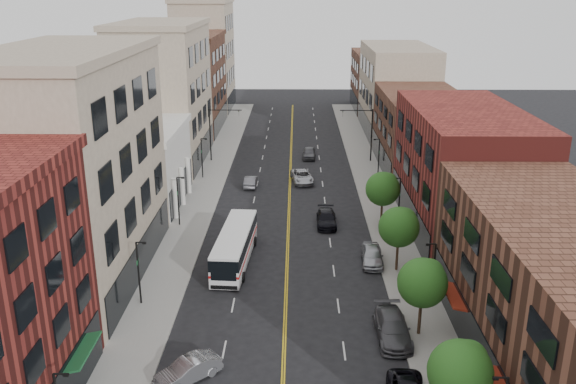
{
  "coord_description": "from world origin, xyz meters",
  "views": [
    {
      "loc": [
        0.75,
        -32.98,
        23.02
      ],
      "look_at": [
        0.01,
        20.1,
        5.0
      ],
      "focal_mm": 38.0,
      "sensor_mm": 36.0,
      "label": 1
    }
  ],
  "objects_px": {
    "car_lane_b": "(302,176)",
    "car_parked_mid": "(392,328)",
    "car_angle_b": "(188,370)",
    "car_parked_far": "(372,255)",
    "city_bus": "(235,245)",
    "car_lane_c": "(309,153)",
    "car_lane_behind": "(251,181)",
    "car_lane_a": "(326,219)"
  },
  "relations": [
    {
      "from": "city_bus",
      "to": "car_parked_mid",
      "type": "bearing_deg",
      "value": -41.42
    },
    {
      "from": "city_bus",
      "to": "car_lane_a",
      "type": "distance_m",
      "value": 12.23
    },
    {
      "from": "car_parked_far",
      "to": "car_lane_a",
      "type": "bearing_deg",
      "value": 114.6
    },
    {
      "from": "car_lane_behind",
      "to": "car_lane_c",
      "type": "distance_m",
      "value": 14.85
    },
    {
      "from": "car_lane_behind",
      "to": "car_lane_b",
      "type": "bearing_deg",
      "value": -161.8
    },
    {
      "from": "car_parked_far",
      "to": "car_angle_b",
      "type": "bearing_deg",
      "value": -125.32
    },
    {
      "from": "car_lane_behind",
      "to": "car_lane_b",
      "type": "relative_size",
      "value": 0.75
    },
    {
      "from": "car_lane_a",
      "to": "car_lane_c",
      "type": "height_order",
      "value": "car_lane_c"
    },
    {
      "from": "car_parked_mid",
      "to": "car_lane_c",
      "type": "xyz_separation_m",
      "value": [
        -4.83,
        46.21,
        -0.05
      ]
    },
    {
      "from": "car_angle_b",
      "to": "car_lane_b",
      "type": "xyz_separation_m",
      "value": [
        7.31,
        39.98,
        0.02
      ]
    },
    {
      "from": "car_parked_mid",
      "to": "car_lane_behind",
      "type": "distance_m",
      "value": 35.42
    },
    {
      "from": "city_bus",
      "to": "car_lane_behind",
      "type": "relative_size",
      "value": 2.87
    },
    {
      "from": "car_angle_b",
      "to": "car_parked_far",
      "type": "distance_m",
      "value": 21.38
    },
    {
      "from": "car_lane_a",
      "to": "car_lane_c",
      "type": "bearing_deg",
      "value": 93.25
    },
    {
      "from": "car_lane_behind",
      "to": "car_lane_a",
      "type": "bearing_deg",
      "value": 126.41
    },
    {
      "from": "car_parked_mid",
      "to": "car_lane_b",
      "type": "bearing_deg",
      "value": 98.63
    },
    {
      "from": "car_lane_b",
      "to": "car_parked_mid",
      "type": "bearing_deg",
      "value": -88.28
    },
    {
      "from": "car_lane_c",
      "to": "car_lane_behind",
      "type": "bearing_deg",
      "value": -116.62
    },
    {
      "from": "city_bus",
      "to": "car_lane_b",
      "type": "height_order",
      "value": "city_bus"
    },
    {
      "from": "car_parked_far",
      "to": "car_lane_b",
      "type": "bearing_deg",
      "value": 107.13
    },
    {
      "from": "car_parked_mid",
      "to": "car_lane_c",
      "type": "distance_m",
      "value": 46.46
    },
    {
      "from": "city_bus",
      "to": "car_parked_far",
      "type": "height_order",
      "value": "city_bus"
    },
    {
      "from": "city_bus",
      "to": "car_angle_b",
      "type": "height_order",
      "value": "city_bus"
    },
    {
      "from": "car_angle_b",
      "to": "car_lane_c",
      "type": "relative_size",
      "value": 0.98
    },
    {
      "from": "car_lane_a",
      "to": "car_parked_far",
      "type": "bearing_deg",
      "value": -67.85
    },
    {
      "from": "car_angle_b",
      "to": "car_lane_c",
      "type": "bearing_deg",
      "value": 129.4
    },
    {
      "from": "car_lane_b",
      "to": "car_parked_far",
      "type": "bearing_deg",
      "value": -83.54
    },
    {
      "from": "city_bus",
      "to": "car_lane_a",
      "type": "relative_size",
      "value": 2.34
    },
    {
      "from": "city_bus",
      "to": "car_parked_mid",
      "type": "height_order",
      "value": "city_bus"
    },
    {
      "from": "car_angle_b",
      "to": "car_lane_a",
      "type": "relative_size",
      "value": 0.88
    },
    {
      "from": "car_angle_b",
      "to": "city_bus",
      "type": "bearing_deg",
      "value": 134.45
    },
    {
      "from": "city_bus",
      "to": "car_lane_behind",
      "type": "height_order",
      "value": "city_bus"
    },
    {
      "from": "car_lane_b",
      "to": "car_lane_c",
      "type": "xyz_separation_m",
      "value": [
        1.07,
        11.11,
        0.02
      ]
    },
    {
      "from": "car_lane_behind",
      "to": "car_lane_a",
      "type": "relative_size",
      "value": 0.82
    },
    {
      "from": "car_angle_b",
      "to": "car_lane_behind",
      "type": "relative_size",
      "value": 1.08
    },
    {
      "from": "car_angle_b",
      "to": "car_parked_far",
      "type": "xyz_separation_m",
      "value": [
        13.21,
        16.82,
        0.07
      ]
    },
    {
      "from": "city_bus",
      "to": "car_lane_b",
      "type": "distance_m",
      "value": 23.89
    },
    {
      "from": "car_lane_c",
      "to": "car_parked_far",
      "type": "bearing_deg",
      "value": -79.18
    },
    {
      "from": "car_lane_a",
      "to": "car_lane_b",
      "type": "bearing_deg",
      "value": 99.71
    },
    {
      "from": "car_parked_far",
      "to": "car_lane_behind",
      "type": "relative_size",
      "value": 1.16
    },
    {
      "from": "car_lane_behind",
      "to": "car_lane_b",
      "type": "height_order",
      "value": "car_lane_b"
    },
    {
      "from": "car_lane_b",
      "to": "car_lane_c",
      "type": "relative_size",
      "value": 1.2
    }
  ]
}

